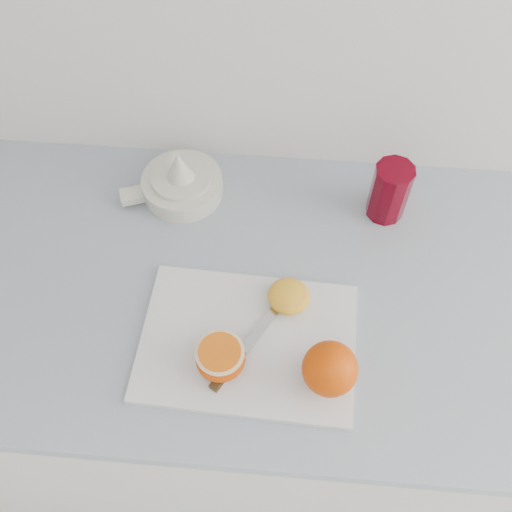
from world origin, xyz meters
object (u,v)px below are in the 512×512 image
object	(u,v)px
counter	(286,379)
cutting_board	(248,342)
red_tumbler	(389,193)
citrus_juicer	(181,182)
half_orange	(220,358)

from	to	relation	value
counter	cutting_board	bearing A→B (deg)	-121.81
red_tumbler	citrus_juicer	bearing A→B (deg)	177.79
half_orange	citrus_juicer	size ratio (longest dim) A/B	0.40
cutting_board	citrus_juicer	distance (m)	0.35
cutting_board	citrus_juicer	bearing A→B (deg)	116.85
cutting_board	red_tumbler	bearing A→B (deg)	51.85
half_orange	red_tumbler	bearing A→B (deg)	51.52
half_orange	red_tumbler	world-z (taller)	red_tumbler
red_tumbler	counter	bearing A→B (deg)	-132.03
counter	cutting_board	distance (m)	0.47
counter	citrus_juicer	xyz separation A→B (m)	(-0.23, 0.19, 0.47)
citrus_juicer	counter	bearing A→B (deg)	-39.06
citrus_juicer	red_tumbler	size ratio (longest dim) A/B	1.65
cutting_board	half_orange	world-z (taller)	half_orange
cutting_board	red_tumbler	size ratio (longest dim) A/B	2.94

